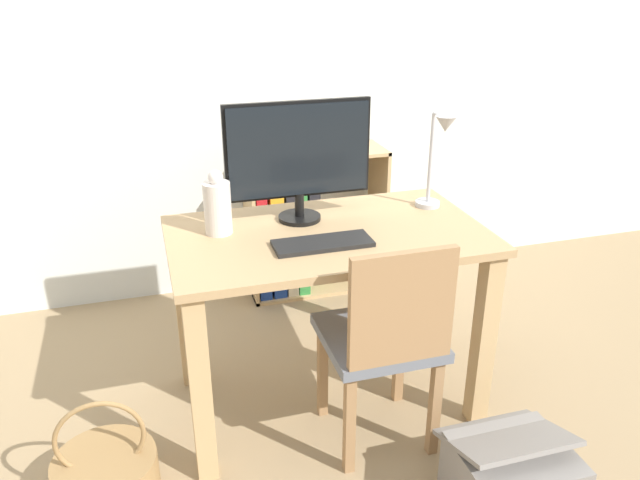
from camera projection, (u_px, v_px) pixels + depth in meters
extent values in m
plane|color=#997F5B|center=(327.00, 398.00, 2.61)|extent=(10.00, 10.00, 0.00)
cube|color=silver|center=(260.00, 44.00, 3.09)|extent=(8.00, 0.05, 2.60)
cube|color=tan|center=(328.00, 235.00, 2.31)|extent=(1.17, 0.68, 0.03)
cube|color=tan|center=(201.00, 390.00, 2.07)|extent=(0.07, 0.07, 0.73)
cube|color=tan|center=(484.00, 340.00, 2.35)|extent=(0.07, 0.07, 0.73)
cube|color=tan|center=(185.00, 307.00, 2.57)|extent=(0.07, 0.07, 0.73)
cube|color=tan|center=(419.00, 275.00, 2.85)|extent=(0.07, 0.07, 0.73)
cylinder|color=black|center=(300.00, 217.00, 2.41)|extent=(0.16, 0.16, 0.02)
cylinder|color=black|center=(299.00, 204.00, 2.39)|extent=(0.04, 0.04, 0.09)
cube|color=black|center=(298.00, 150.00, 2.31)|extent=(0.56, 0.02, 0.36)
cube|color=black|center=(299.00, 150.00, 2.30)|extent=(0.53, 0.03, 0.34)
cube|color=black|center=(323.00, 243.00, 2.19)|extent=(0.35, 0.13, 0.02)
cylinder|color=silver|center=(218.00, 208.00, 2.25)|extent=(0.10, 0.10, 0.19)
sphere|color=silver|center=(215.00, 177.00, 2.21)|extent=(0.05, 0.05, 0.05)
cylinder|color=#B7B7BC|center=(427.00, 204.00, 2.55)|extent=(0.10, 0.10, 0.02)
cylinder|color=#B7B7BC|center=(431.00, 158.00, 2.47)|extent=(0.02, 0.02, 0.36)
cylinder|color=#B7B7BC|center=(440.00, 116.00, 2.36)|extent=(0.01, 0.10, 0.01)
cone|color=#B7B7BC|center=(446.00, 124.00, 2.32)|extent=(0.08, 0.08, 0.06)
cube|color=slate|center=(378.00, 337.00, 2.25)|extent=(0.40, 0.40, 0.04)
cube|color=#9E754C|center=(402.00, 309.00, 2.00)|extent=(0.36, 0.03, 0.40)
cube|color=#9E754C|center=(349.00, 424.00, 2.15)|extent=(0.04, 0.04, 0.41)
cube|color=#9E754C|center=(435.00, 407.00, 2.24)|extent=(0.04, 0.04, 0.41)
cube|color=#9E754C|center=(322.00, 371.00, 2.44)|extent=(0.04, 0.04, 0.41)
cube|color=#9E754C|center=(399.00, 357.00, 2.52)|extent=(0.04, 0.04, 0.41)
cube|color=tan|center=(250.00, 229.00, 3.27)|extent=(0.02, 0.28, 0.78)
cube|color=tan|center=(378.00, 215.00, 3.46)|extent=(0.02, 0.28, 0.78)
cube|color=tan|center=(316.00, 284.00, 3.52)|extent=(0.73, 0.28, 0.02)
cube|color=tan|center=(315.00, 153.00, 3.21)|extent=(0.73, 0.28, 0.02)
cube|color=tan|center=(316.00, 222.00, 3.36)|extent=(0.70, 0.28, 0.02)
cube|color=navy|center=(261.00, 263.00, 3.37)|extent=(0.06, 0.24, 0.33)
cube|color=navy|center=(276.00, 267.00, 3.40)|extent=(0.07, 0.24, 0.26)
cube|color=beige|center=(288.00, 260.00, 3.41)|extent=(0.06, 0.24, 0.33)
cube|color=#2D7F38|center=(300.00, 265.00, 3.44)|extent=(0.06, 0.24, 0.25)
cube|color=red|center=(258.00, 201.00, 3.22)|extent=(0.05, 0.24, 0.28)
cube|color=orange|center=(272.00, 203.00, 3.25)|extent=(0.07, 0.24, 0.25)
cube|color=black|center=(285.00, 197.00, 3.26)|extent=(0.04, 0.24, 0.30)
cube|color=#2D7F38|center=(296.00, 200.00, 3.28)|extent=(0.06, 0.24, 0.26)
cube|color=black|center=(309.00, 192.00, 3.28)|extent=(0.06, 0.24, 0.33)
cylinder|color=#997547|center=(107.00, 479.00, 2.08)|extent=(0.34, 0.34, 0.17)
torus|color=#997547|center=(100.00, 438.00, 2.01)|extent=(0.29, 0.02, 0.29)
cube|color=gray|center=(506.00, 437.00, 2.03)|extent=(0.37, 0.30, 0.12)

